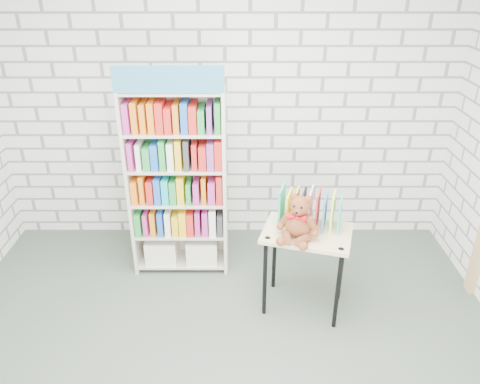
{
  "coord_description": "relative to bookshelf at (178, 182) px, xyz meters",
  "views": [
    {
      "loc": [
        0.14,
        -2.45,
        2.72
      ],
      "look_at": [
        0.14,
        0.95,
        1.0
      ],
      "focal_mm": 35.0,
      "sensor_mm": 36.0,
      "label": 1
    }
  ],
  "objects": [
    {
      "name": "ground",
      "position": [
        0.42,
        -1.36,
        -0.9
      ],
      "size": [
        4.5,
        4.5,
        0.0
      ],
      "primitive_type": "plane",
      "color": "#414E42",
      "rests_on": "ground"
    },
    {
      "name": "room_shell",
      "position": [
        0.42,
        -1.36,
        0.89
      ],
      "size": [
        4.52,
        4.02,
        2.81
      ],
      "color": "silver",
      "rests_on": "ground"
    },
    {
      "name": "bookshelf",
      "position": [
        0.0,
        0.0,
        0.0
      ],
      "size": [
        0.88,
        0.34,
        1.97
      ],
      "color": "beige",
      "rests_on": "ground"
    },
    {
      "name": "display_table",
      "position": [
        1.1,
        -0.61,
        -0.25
      ],
      "size": [
        0.8,
        0.65,
        0.75
      ],
      "color": "#E0C186",
      "rests_on": "ground"
    },
    {
      "name": "table_books",
      "position": [
        1.13,
        -0.5,
        -0.0
      ],
      "size": [
        0.53,
        0.34,
        0.29
      ],
      "color": "#28AEA7",
      "rests_on": "display_table"
    },
    {
      "name": "teddy_bear",
      "position": [
        1.01,
        -0.7,
        -0.0
      ],
      "size": [
        0.34,
        0.33,
        0.37
      ],
      "color": "brown",
      "rests_on": "display_table"
    }
  ]
}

